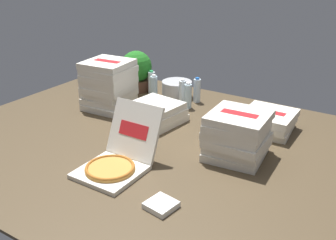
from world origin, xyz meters
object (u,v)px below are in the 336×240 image
at_px(potted_plant, 136,70).
at_px(napkin_pile, 161,205).
at_px(water_bottle_0, 152,83).
at_px(water_bottle_2, 182,92).
at_px(pizza_stack_right_far, 109,85).
at_px(water_bottle_4, 197,90).
at_px(water_bottle_1, 188,96).
at_px(open_pizza_box, 118,157).
at_px(pizza_stack_center_near, 237,135).
at_px(pizza_stack_center_far, 156,113).
at_px(water_bottle_3, 154,87).
at_px(pizza_stack_left_mid, 267,121).
at_px(ice_bucket, 177,89).

distance_m(potted_plant, napkin_pile, 1.93).
bearing_deg(napkin_pile, water_bottle_0, 126.38).
bearing_deg(water_bottle_2, pizza_stack_right_far, -139.56).
bearing_deg(water_bottle_4, water_bottle_1, -88.69).
bearing_deg(pizza_stack_right_far, water_bottle_0, 78.04).
bearing_deg(water_bottle_2, water_bottle_1, -33.50).
bearing_deg(water_bottle_0, water_bottle_2, -10.85).
bearing_deg(potted_plant, water_bottle_0, -0.69).
relative_size(open_pizza_box, water_bottle_1, 2.29).
height_order(open_pizza_box, water_bottle_0, open_pizza_box).
xyz_separation_m(water_bottle_2, napkin_pile, (0.69, -1.38, -0.09)).
distance_m(pizza_stack_center_near, water_bottle_1, 0.92).
height_order(pizza_stack_center_near, water_bottle_4, pizza_stack_center_near).
distance_m(pizza_stack_center_far, water_bottle_3, 0.53).
bearing_deg(pizza_stack_center_near, water_bottle_2, 140.87).
relative_size(pizza_stack_left_mid, pizza_stack_center_far, 0.93).
xyz_separation_m(pizza_stack_left_mid, water_bottle_2, (-0.83, 0.14, 0.03)).
relative_size(water_bottle_0, napkin_pile, 1.55).
distance_m(water_bottle_0, water_bottle_4, 0.47).
distance_m(ice_bucket, water_bottle_2, 0.18).
height_order(pizza_stack_right_far, water_bottle_3, pizza_stack_right_far).
distance_m(ice_bucket, water_bottle_1, 0.29).
bearing_deg(pizza_stack_center_near, water_bottle_0, 148.56).
bearing_deg(pizza_stack_right_far, pizza_stack_left_mid, 11.64).
xyz_separation_m(pizza_stack_right_far, ice_bucket, (0.35, 0.54, -0.13)).
height_order(ice_bucket, napkin_pile, ice_bucket).
xyz_separation_m(pizza_stack_right_far, water_bottle_1, (0.58, 0.35, -0.10)).
xyz_separation_m(open_pizza_box, pizza_stack_center_far, (-0.21, 0.73, -0.00)).
distance_m(water_bottle_2, water_bottle_3, 0.29).
bearing_deg(pizza_stack_right_far, water_bottle_1, 31.54).
bearing_deg(pizza_stack_left_mid, ice_bucket, 164.47).
xyz_separation_m(pizza_stack_left_mid, pizza_stack_center_far, (-0.80, -0.31, -0.00)).
distance_m(pizza_stack_center_far, water_bottle_0, 0.67).
bearing_deg(water_bottle_3, napkin_pile, -54.25).
bearing_deg(ice_bucket, water_bottle_2, -43.12).
height_order(water_bottle_0, potted_plant, potted_plant).
distance_m(pizza_stack_right_far, water_bottle_4, 0.78).
xyz_separation_m(ice_bucket, napkin_pile, (0.82, -1.50, -0.06)).
distance_m(pizza_stack_right_far, water_bottle_0, 0.51).
xyz_separation_m(ice_bucket, water_bottle_3, (-0.15, -0.15, 0.03)).
bearing_deg(napkin_pile, pizza_stack_right_far, 140.55).
relative_size(pizza_stack_center_near, pizza_stack_left_mid, 1.02).
xyz_separation_m(water_bottle_1, potted_plant, (-0.65, 0.14, 0.09)).
relative_size(potted_plant, napkin_pile, 2.65).
relative_size(water_bottle_0, water_bottle_3, 1.00).
xyz_separation_m(ice_bucket, potted_plant, (-0.43, -0.05, 0.13)).
xyz_separation_m(pizza_stack_center_near, water_bottle_0, (-1.18, 0.72, -0.05)).
distance_m(pizza_stack_left_mid, water_bottle_4, 0.79).
bearing_deg(pizza_stack_center_far, ice_bucket, 105.58).
xyz_separation_m(ice_bucket, water_bottle_4, (0.22, -0.01, 0.03)).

